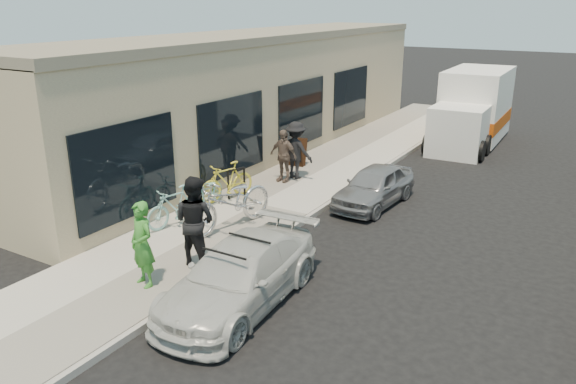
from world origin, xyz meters
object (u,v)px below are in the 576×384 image
at_px(cruiser_bike_b, 209,192).
at_px(bystander_b, 283,156).
at_px(bike_rack, 236,180).
at_px(tandem_bike, 230,202).
at_px(cruiser_bike_a, 175,206).
at_px(cruiser_bike_c, 227,181).
at_px(sandwich_board, 297,152).
at_px(moving_truck, 473,111).
at_px(sedan_white, 240,275).
at_px(bystander_a, 296,150).
at_px(woman_rider, 142,244).
at_px(sedan_silver, 374,186).
at_px(man_standing, 195,221).

distance_m(cruiser_bike_b, bystander_b, 2.96).
xyz_separation_m(bike_rack, tandem_bike, (1.19, -1.89, 0.17)).
height_order(cruiser_bike_a, cruiser_bike_c, cruiser_bike_c).
xyz_separation_m(bike_rack, sandwich_board, (-0.12, 3.49, -0.04)).
xyz_separation_m(sandwich_board, cruiser_bike_a, (0.07, -5.89, 0.03)).
height_order(sandwich_board, bystander_b, bystander_b).
distance_m(cruiser_bike_b, cruiser_bike_c, 0.74).
distance_m(moving_truck, cruiser_bike_c, 11.25).
distance_m(bike_rack, cruiser_bike_a, 2.41).
height_order(sedan_white, cruiser_bike_c, sedan_white).
distance_m(cruiser_bike_b, bystander_a, 3.45).
xyz_separation_m(sedan_white, moving_truck, (0.54, 14.69, 0.65)).
distance_m(sandwich_board, cruiser_bike_a, 5.89).
bearing_deg(bystander_b, bike_rack, -95.71).
height_order(bike_rack, woman_rider, woman_rider).
bearing_deg(cruiser_bike_b, cruiser_bike_c, 74.82).
xyz_separation_m(moving_truck, cruiser_bike_a, (-3.84, -12.67, -0.60)).
relative_size(sedan_silver, tandem_bike, 1.24).
bearing_deg(bystander_a, sedan_silver, 172.93).
height_order(sandwich_board, bystander_a, bystander_a).
relative_size(sedan_white, cruiser_bike_c, 2.39).
relative_size(sandwich_board, tandem_bike, 0.35).
relative_size(tandem_bike, cruiser_bike_c, 1.49).
relative_size(man_standing, bystander_a, 1.08).
height_order(bike_rack, sedan_white, sedan_white).
height_order(bike_rack, bystander_a, bystander_a).
relative_size(cruiser_bike_b, cruiser_bike_c, 0.92).
bearing_deg(tandem_bike, moving_truck, 89.63).
relative_size(sandwich_board, bystander_a, 0.51).
xyz_separation_m(tandem_bike, cruiser_bike_a, (-1.24, -0.52, -0.18)).
relative_size(cruiser_bike_c, bystander_b, 1.08).
relative_size(sedan_white, woman_rider, 2.45).
relative_size(sandwich_board, sedan_silver, 0.28).
relative_size(sedan_silver, cruiser_bike_a, 1.96).
xyz_separation_m(man_standing, cruiser_bike_c, (-1.80, 3.47, -0.42)).
bearing_deg(cruiser_bike_b, bystander_a, 66.07).
xyz_separation_m(sedan_white, cruiser_bike_c, (-3.35, 4.15, 0.08)).
xyz_separation_m(woman_rider, bystander_a, (-0.93, 7.30, 0.04)).
distance_m(cruiser_bike_a, cruiser_bike_b, 1.40).
bearing_deg(sedan_silver, sedan_white, -86.58).
bearing_deg(cruiser_bike_a, bystander_b, 97.76).
height_order(sedan_silver, moving_truck, moving_truck).
distance_m(woman_rider, cruiser_bike_c, 4.94).
xyz_separation_m(cruiser_bike_c, bystander_b, (0.46, 2.16, 0.27)).
distance_m(bike_rack, tandem_bike, 2.24).
height_order(woman_rider, cruiser_bike_c, woman_rider).
height_order(sandwich_board, cruiser_bike_c, cruiser_bike_c).
distance_m(sedan_silver, bystander_b, 2.98).
height_order(sedan_white, cruiser_bike_a, sedan_white).
distance_m(moving_truck, bystander_b, 9.06).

